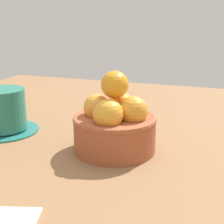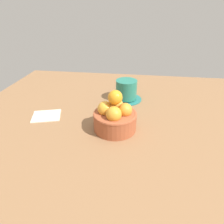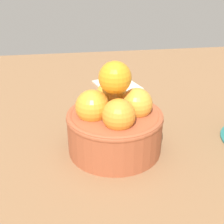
% 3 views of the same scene
% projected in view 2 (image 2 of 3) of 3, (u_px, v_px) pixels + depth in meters
% --- Properties ---
extents(ground_plane, '(1.12, 1.14, 0.05)m').
position_uv_depth(ground_plane, '(115.00, 135.00, 0.67)').
color(ground_plane, brown).
extents(terracotta_bowl, '(0.14, 0.14, 0.13)m').
position_uv_depth(terracotta_bowl, '(115.00, 117.00, 0.64)').
color(terracotta_bowl, '#9E4C2D').
rests_on(terracotta_bowl, ground_plane).
extents(coffee_cup, '(0.13, 0.13, 0.08)m').
position_uv_depth(coffee_cup, '(126.00, 91.00, 0.84)').
color(coffee_cup, '#226C66').
rests_on(coffee_cup, ground_plane).
extents(folded_napkin, '(0.12, 0.11, 0.01)m').
position_uv_depth(folded_napkin, '(46.00, 115.00, 0.73)').
color(folded_napkin, beige).
rests_on(folded_napkin, ground_plane).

